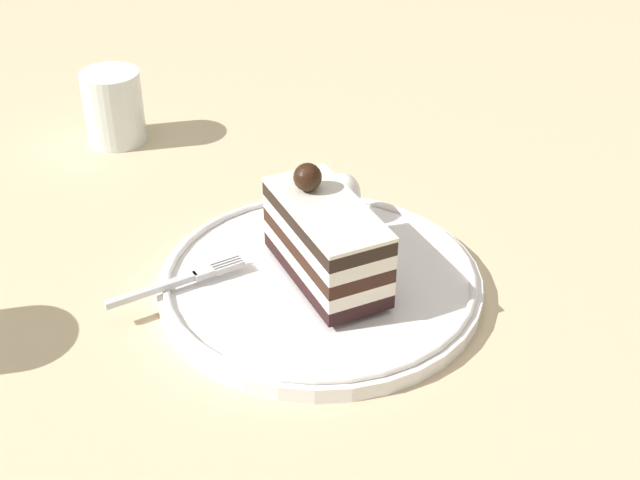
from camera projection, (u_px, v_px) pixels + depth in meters
The scene contains 6 objects.
ground_plane at pixel (295, 291), 0.68m from camera, with size 2.40×2.40×0.00m, color beige.
dessert_plate at pixel (320, 282), 0.68m from camera, with size 0.25×0.25×0.02m.
cake_slice at pixel (326, 239), 0.65m from camera, with size 0.13×0.12×0.08m.
whipped_cream_dollop at pixel (348, 196), 0.73m from camera, with size 0.03×0.03×0.04m, color white.
fork at pixel (180, 281), 0.66m from camera, with size 0.07×0.10×0.00m.
drink_glass_far at pixel (114, 110), 0.88m from camera, with size 0.06×0.06×0.07m.
Camera 1 is at (0.24, -0.49, 0.41)m, focal length 49.24 mm.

